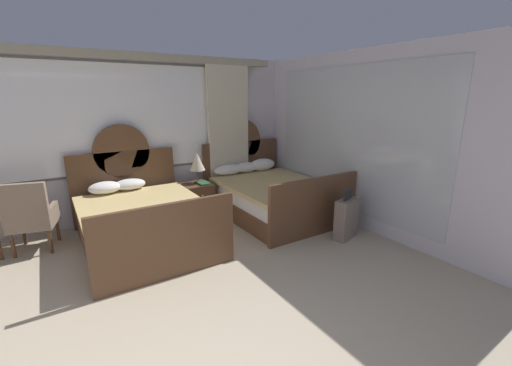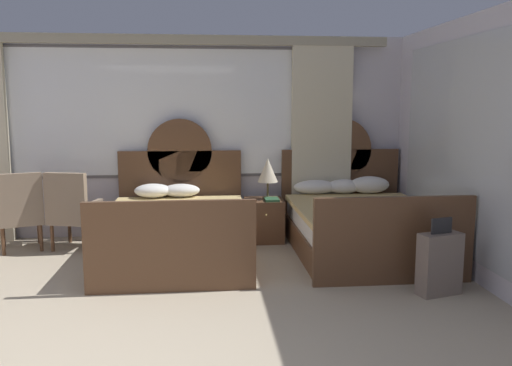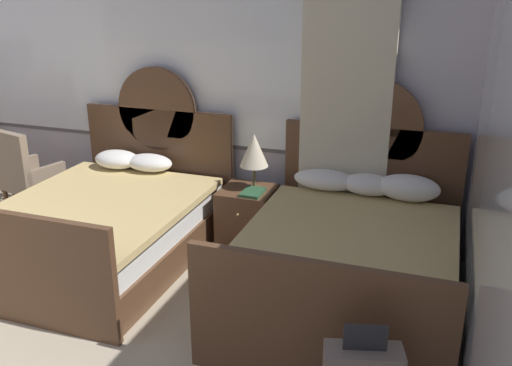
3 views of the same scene
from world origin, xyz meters
name	(u,v)px [view 1 (image 1 of 3)]	position (x,y,z in m)	size (l,w,h in m)	color
wall_back_window	(95,136)	(0.00, 4.13, 1.43)	(6.79, 0.22, 2.70)	silver
wall_right_mirror	(365,142)	(3.43, 1.79, 1.35)	(0.08, 4.73, 2.70)	silver
bed_near_window	(143,220)	(0.34, 3.00, 0.34)	(1.63, 2.21, 1.60)	brown
bed_near_mirror	(270,195)	(2.54, 3.01, 0.35)	(1.63, 2.21, 1.60)	brown
nightstand_between_beds	(197,199)	(1.44, 3.69, 0.28)	(0.49, 0.52, 0.56)	brown
table_lamp_on_nightstand	(197,162)	(1.49, 3.73, 0.93)	(0.27, 0.27, 0.54)	brown
book_on_nightstand	(203,183)	(1.53, 3.59, 0.57)	(0.18, 0.26, 0.03)	#285133
armchair_by_window_left	(30,215)	(-0.96, 3.50, 0.51)	(0.63, 0.63, 0.98)	#84705B
suitcase_on_floor	(346,219)	(2.87, 1.56, 0.30)	(0.45, 0.28, 0.74)	#75665B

